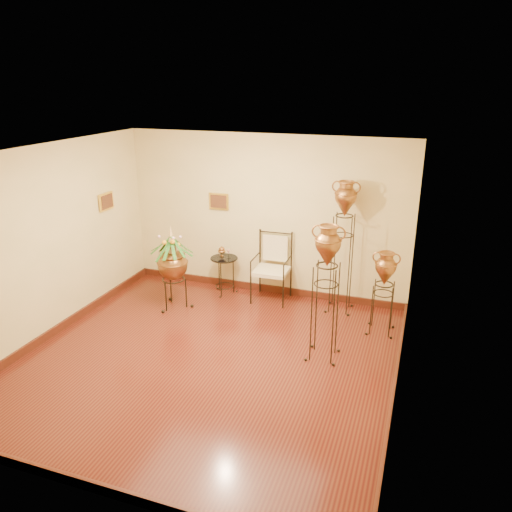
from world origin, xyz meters
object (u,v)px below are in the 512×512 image
(amphora_tall, at_px, (343,246))
(planter_urn, at_px, (172,262))
(side_table, at_px, (224,275))
(armchair, at_px, (271,268))
(amphora_mid, at_px, (326,292))

(amphora_tall, height_order, planter_urn, amphora_tall)
(amphora_tall, bearing_deg, side_table, 179.98)
(amphora_tall, xyz_separation_m, planter_urn, (-2.64, -0.80, -0.31))
(amphora_tall, height_order, armchair, amphora_tall)
(amphora_tall, xyz_separation_m, armchair, (-1.19, 0.00, -0.53))
(armchair, relative_size, side_table, 1.36)
(side_table, bearing_deg, armchair, -0.05)
(amphora_tall, bearing_deg, amphora_mid, -88.00)
(amphora_tall, distance_m, armchair, 1.30)
(armchair, bearing_deg, amphora_tall, -1.52)
(planter_urn, xyz_separation_m, side_table, (0.58, 0.80, -0.46))
(side_table, bearing_deg, amphora_mid, -36.31)
(armchair, height_order, side_table, armchair)
(planter_urn, relative_size, armchair, 1.24)
(amphora_mid, bearing_deg, side_table, 143.69)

